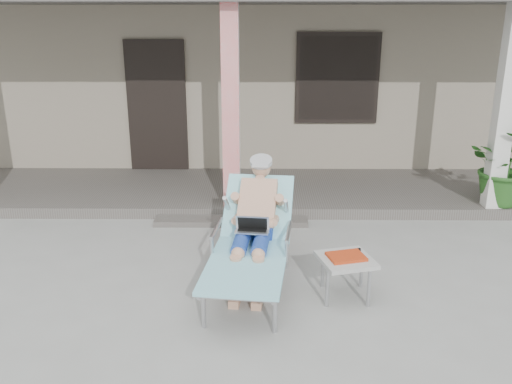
{
  "coord_description": "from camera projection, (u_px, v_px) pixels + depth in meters",
  "views": [
    {
      "loc": [
        0.39,
        -4.78,
        2.61
      ],
      "look_at": [
        0.34,
        0.6,
        0.85
      ],
      "focal_mm": 38.0,
      "sensor_mm": 36.0,
      "label": 1
    }
  ],
  "objects": [
    {
      "name": "ground",
      "position": [
        221.0,
        292.0,
        5.36
      ],
      "size": [
        60.0,
        60.0,
        0.0
      ],
      "primitive_type": "plane",
      "color": "#9E9E99",
      "rests_on": "ground"
    },
    {
      "name": "house",
      "position": [
        242.0,
        64.0,
        11.01
      ],
      "size": [
        10.4,
        5.4,
        3.3
      ],
      "color": "gray",
      "rests_on": "ground"
    },
    {
      "name": "porch_deck",
      "position": [
        235.0,
        191.0,
        8.18
      ],
      "size": [
        10.0,
        2.0,
        0.15
      ],
      "primitive_type": "cube",
      "color": "#605B56",
      "rests_on": "ground"
    },
    {
      "name": "porch_overhang",
      "position": [
        233.0,
        1.0,
        7.28
      ],
      "size": [
        10.0,
        2.3,
        2.85
      ],
      "color": "silver",
      "rests_on": "porch_deck"
    },
    {
      "name": "porch_step",
      "position": [
        231.0,
        221.0,
        7.1
      ],
      "size": [
        2.0,
        0.3,
        0.07
      ],
      "primitive_type": "cube",
      "color": "#605B56",
      "rests_on": "ground"
    },
    {
      "name": "lounger",
      "position": [
        253.0,
        211.0,
        5.36
      ],
      "size": [
        0.93,
        1.97,
        1.25
      ],
      "rotation": [
        0.0,
        0.0,
        -0.12
      ],
      "color": "#B7B7BC",
      "rests_on": "ground"
    },
    {
      "name": "side_table",
      "position": [
        346.0,
        262.0,
        5.17
      ],
      "size": [
        0.6,
        0.6,
        0.44
      ],
      "rotation": [
        0.0,
        0.0,
        0.26
      ],
      "color": "#B1B0AB",
      "rests_on": "ground"
    },
    {
      "name": "potted_palm",
      "position": [
        507.0,
        166.0,
        7.25
      ],
      "size": [
        1.19,
        1.12,
        1.06
      ],
      "primitive_type": "imported",
      "rotation": [
        0.0,
        0.0,
        -0.37
      ],
      "color": "#26591E",
      "rests_on": "porch_deck"
    }
  ]
}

